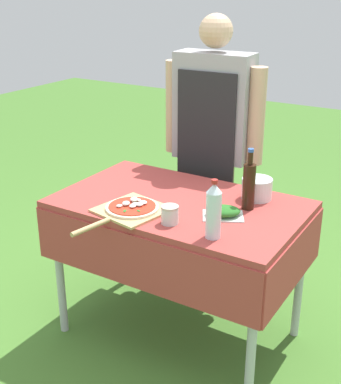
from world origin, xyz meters
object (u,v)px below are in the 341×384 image
object	(u,v)px
herb_container	(223,212)
sauce_jar	(170,216)
person_cook	(213,134)
water_bottle	(214,211)
prep_table	(179,218)
pizza_on_peel	(130,209)
mixing_tub	(257,189)
oil_bottle	(249,185)

from	to	relation	value
herb_container	sauce_jar	xyz separation A→B (m)	(-0.18, -0.20, 0.01)
person_cook	water_bottle	world-z (taller)	person_cook
person_cook	herb_container	bearing A→B (deg)	118.24
person_cook	prep_table	bearing A→B (deg)	99.18
person_cook	sauce_jar	world-z (taller)	person_cook
pizza_on_peel	herb_container	world-z (taller)	herb_container
pizza_on_peel	water_bottle	world-z (taller)	water_bottle
mixing_tub	sauce_jar	bearing A→B (deg)	-114.71
oil_bottle	sauce_jar	size ratio (longest dim) A/B	3.57
sauce_jar	person_cook	bearing A→B (deg)	104.78
prep_table	herb_container	distance (m)	0.31
pizza_on_peel	mixing_tub	distance (m)	0.67
prep_table	pizza_on_peel	size ratio (longest dim) A/B	2.32
oil_bottle	sauce_jar	bearing A→B (deg)	-124.64
prep_table	water_bottle	size ratio (longest dim) A/B	4.66
mixing_tub	sauce_jar	xyz separation A→B (m)	(-0.23, -0.49, -0.02)
water_bottle	sauce_jar	xyz separation A→B (m)	(-0.24, 0.02, -0.09)
herb_container	oil_bottle	bearing A→B (deg)	68.04
pizza_on_peel	oil_bottle	xyz separation A→B (m)	(0.48, 0.34, 0.11)
water_bottle	mixing_tub	size ratio (longest dim) A/B	1.73
sauce_jar	mixing_tub	bearing A→B (deg)	65.29
sauce_jar	prep_table	bearing A→B (deg)	110.75
water_bottle	mixing_tub	world-z (taller)	water_bottle
pizza_on_peel	herb_container	xyz separation A→B (m)	(0.42, 0.19, 0.01)
herb_container	sauce_jar	size ratio (longest dim) A/B	2.71
prep_table	person_cook	size ratio (longest dim) A/B	0.75
pizza_on_peel	sauce_jar	distance (m)	0.24
pizza_on_peel	sauce_jar	bearing A→B (deg)	8.18
person_cook	herb_container	world-z (taller)	person_cook
prep_table	water_bottle	distance (m)	0.49
person_cook	mixing_tub	size ratio (longest dim) A/B	10.72
oil_bottle	herb_container	distance (m)	0.19
prep_table	herb_container	world-z (taller)	herb_container
prep_table	pizza_on_peel	distance (m)	0.30
prep_table	oil_bottle	world-z (taller)	oil_bottle
pizza_on_peel	herb_container	bearing A→B (deg)	35.02
mixing_tub	water_bottle	bearing A→B (deg)	-88.71
prep_table	person_cook	bearing A→B (deg)	102.27
prep_table	herb_container	xyz separation A→B (m)	(0.27, -0.05, 0.12)
water_bottle	mixing_tub	distance (m)	0.52
prep_table	oil_bottle	size ratio (longest dim) A/B	4.09
pizza_on_peel	oil_bottle	bearing A→B (deg)	46.29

